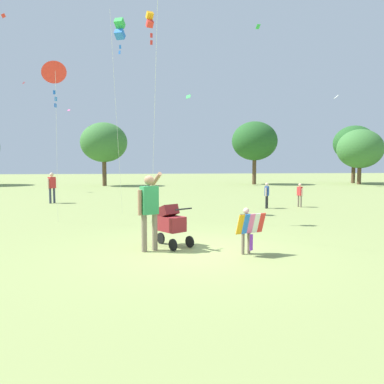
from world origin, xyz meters
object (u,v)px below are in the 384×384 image
person_red_shirt (300,193)px  kite_green_novelty (54,73)px  child_with_butterfly_kite (247,226)px  person_couple_left (267,193)px  person_sitting_far (52,185)px  person_adult_flyer (149,206)px  kite_adult_black (150,23)px  kite_orange_delta (120,30)px  stroller (171,222)px

person_red_shirt → kite_green_novelty: bearing=-162.1°
child_with_butterfly_kite → person_couple_left: bearing=69.5°
person_red_shirt → person_sitting_far: (-11.67, 2.98, 0.26)m
child_with_butterfly_kite → person_adult_flyer: 2.26m
kite_adult_black → kite_orange_delta: 2.95m
person_adult_flyer → kite_orange_delta: bearing=99.5°
person_adult_flyer → person_sitting_far: person_adult_flyer is taller
stroller → person_sitting_far: person_sitting_far is taller
child_with_butterfly_kite → stroller: child_with_butterfly_kite is taller
child_with_butterfly_kite → person_adult_flyer: size_ratio=0.57×
person_adult_flyer → stroller: bearing=39.5°
child_with_butterfly_kite → kite_green_novelty: 8.62m
child_with_butterfly_kite → person_red_shirt: 9.65m
person_red_shirt → stroller: bearing=-130.3°
stroller → child_with_butterfly_kite: bearing=-31.0°
kite_orange_delta → person_sitting_far: size_ratio=4.90×
stroller → kite_orange_delta: (-1.58, 5.95, 6.47)m
kite_adult_black → person_red_shirt: (6.76, 4.15, -5.78)m
person_adult_flyer → kite_orange_delta: 8.83m
child_with_butterfly_kite → kite_green_novelty: bearing=135.3°
person_adult_flyer → person_sitting_far: 11.88m
kite_green_novelty → person_couple_left: (8.32, 2.94, -4.33)m
person_adult_flyer → person_couple_left: (5.20, 7.60, -0.38)m
kite_orange_delta → kite_green_novelty: (-2.06, -1.71, -2.07)m
person_red_shirt → person_couple_left: bearing=-170.4°
person_adult_flyer → kite_adult_black: 6.54m
stroller → kite_adult_black: size_ratio=0.15×
stroller → kite_orange_delta: bearing=104.8°
person_adult_flyer → kite_adult_black: bearing=88.9°
child_with_butterfly_kite → stroller: (-1.64, 0.98, -0.02)m
child_with_butterfly_kite → person_couple_left: 8.71m
person_adult_flyer → person_red_shirt: 10.44m
person_couple_left → person_sitting_far: bearing=162.0°
child_with_butterfly_kite → kite_green_novelty: (-5.27, 5.22, 4.38)m
child_with_butterfly_kite → stroller: bearing=149.0°
child_with_butterfly_kite → person_sitting_far: 13.38m
kite_green_novelty → person_sitting_far: size_ratio=3.51×
kite_adult_black → person_couple_left: bearing=37.1°
person_adult_flyer → kite_orange_delta: size_ratio=0.24×
kite_green_novelty → person_sitting_far: bearing=105.4°
kite_orange_delta → person_couple_left: (6.26, 1.23, -6.40)m
kite_green_novelty → person_sitting_far: kite_green_novelty is taller
person_adult_flyer → person_sitting_far: bearing=114.0°
person_couple_left → kite_orange_delta: bearing=-168.9°
kite_green_novelty → person_sitting_far: (-1.71, 6.20, -4.10)m
stroller → person_couple_left: bearing=56.9°
child_with_butterfly_kite → kite_orange_delta: 9.99m
kite_adult_black → person_sitting_far: kite_adult_black is taller
kite_orange_delta → person_sitting_far: 8.51m
kite_green_novelty → person_red_shirt: bearing=17.9°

